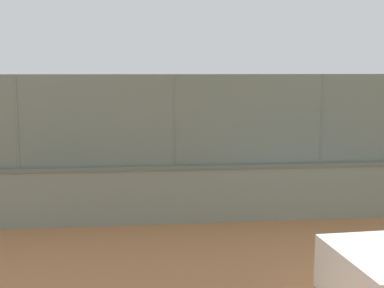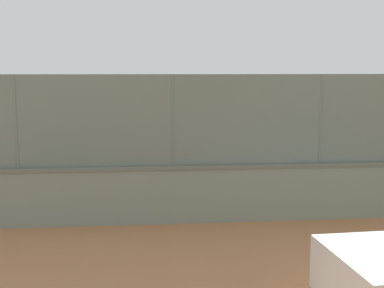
{
  "view_description": "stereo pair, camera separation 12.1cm",
  "coord_description": "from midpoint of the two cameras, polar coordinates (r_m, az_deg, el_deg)",
  "views": [
    {
      "loc": [
        3.93,
        23.33,
        3.41
      ],
      "look_at": [
        1.92,
        8.0,
        1.13
      ],
      "focal_mm": 47.86,
      "sensor_mm": 36.0,
      "label": 1
    },
    {
      "loc": [
        3.81,
        23.34,
        3.41
      ],
      "look_at": [
        1.92,
        8.0,
        1.13
      ],
      "focal_mm": 47.86,
      "sensor_mm": 36.0,
      "label": 2
    }
  ],
  "objects": [
    {
      "name": "player_crossing_court",
      "position": [
        19.43,
        -4.87,
        1.16
      ],
      "size": [
        1.27,
        0.76,
        1.66
      ],
      "color": "#B2B2B2",
      "rests_on": "ground_plane"
    },
    {
      "name": "sports_ball",
      "position": [
        16.13,
        -2.52,
        -0.05
      ],
      "size": [
        0.1,
        0.1,
        0.1
      ],
      "primitive_type": "sphere",
      "color": "#3399D8"
    },
    {
      "name": "player_baseline_waiting",
      "position": [
        16.88,
        0.91,
        -0.2
      ],
      "size": [
        1.24,
        0.72,
        1.53
      ],
      "color": "#B2B2B2",
      "rests_on": "ground_plane"
    },
    {
      "name": "perimeter_wall",
      "position": [
        11.65,
        5.94,
        -5.31
      ],
      "size": [
        23.73,
        0.95,
        1.31
      ],
      "color": "gray",
      "rests_on": "ground_plane"
    },
    {
      "name": "fence_panel_on_wall",
      "position": [
        11.38,
        6.06,
        2.74
      ],
      "size": [
        23.31,
        0.69,
        1.99
      ],
      "color": "slate",
      "rests_on": "perimeter_wall"
    },
    {
      "name": "ground_plane",
      "position": [
        23.9,
        1.92,
        0.17
      ],
      "size": [
        260.0,
        260.0,
        0.0
      ],
      "primitive_type": "plane",
      "color": "#B27247"
    }
  ]
}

